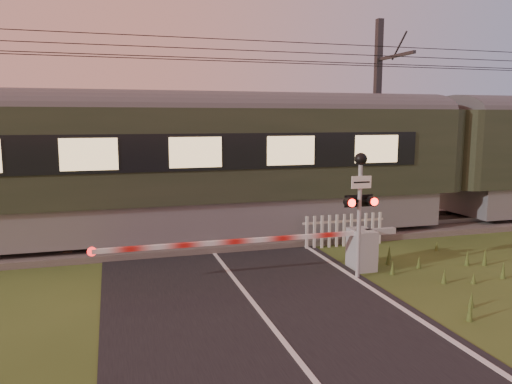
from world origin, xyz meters
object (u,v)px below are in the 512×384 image
object	(u,v)px
boom_gate	(346,248)
crossing_signal	(360,193)
picket_fence	(344,230)
catenary_mast	(377,116)
train	(439,157)

from	to	relation	value
boom_gate	crossing_signal	world-z (taller)	crossing_signal
picket_fence	catenary_mast	xyz separation A→B (m)	(3.35, 4.13, 3.38)
crossing_signal	picket_fence	bearing A→B (deg)	70.07
crossing_signal	boom_gate	bearing A→B (deg)	90.46
train	picket_fence	world-z (taller)	train
train	picket_fence	xyz separation A→B (m)	(-4.56, -1.89, -1.92)
catenary_mast	crossing_signal	bearing A→B (deg)	-122.26
train	crossing_signal	distance (m)	7.29
boom_gate	crossing_signal	xyz separation A→B (m)	(0.00, -0.62, 1.47)
crossing_signal	catenary_mast	xyz separation A→B (m)	(4.36, 6.92, 1.82)
picket_fence	train	bearing A→B (deg)	22.53
train	crossing_signal	bearing A→B (deg)	-139.97
train	catenary_mast	world-z (taller)	catenary_mast
crossing_signal	picket_fence	xyz separation A→B (m)	(1.01, 2.79, -1.56)
boom_gate	crossing_signal	bearing A→B (deg)	-89.54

